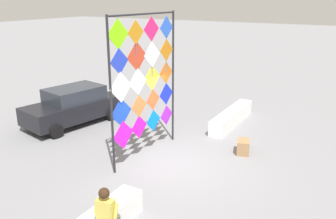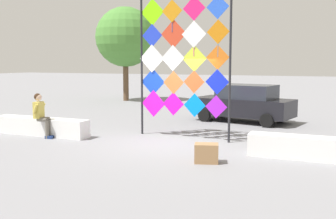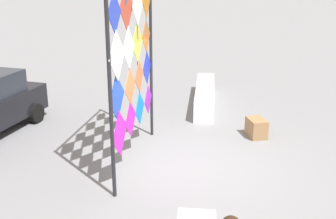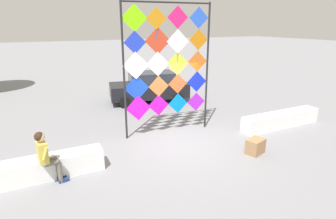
# 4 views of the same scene
# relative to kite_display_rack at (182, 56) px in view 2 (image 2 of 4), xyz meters

# --- Properties ---
(ground) EXTENTS (120.00, 120.00, 0.00)m
(ground) POSITION_rel_kite_display_rack_xyz_m (-0.11, -1.17, -2.58)
(ground) COLOR gray
(plaza_ledge_left) EXTENTS (3.51, 0.55, 0.57)m
(plaza_ledge_left) POSITION_rel_kite_display_rack_xyz_m (-4.44, -1.41, -2.29)
(plaza_ledge_left) COLOR white
(plaza_ledge_left) RESTS_ON ground
(plaza_ledge_right) EXTENTS (3.51, 0.55, 0.57)m
(plaza_ledge_right) POSITION_rel_kite_display_rack_xyz_m (4.22, -1.41, -2.29)
(plaza_ledge_right) COLOR white
(plaza_ledge_right) RESTS_ON ground
(kite_display_rack) EXTENTS (3.14, 0.33, 4.52)m
(kite_display_rack) POSITION_rel_kite_display_rack_xyz_m (0.00, 0.00, 0.00)
(kite_display_rack) COLOR #232328
(kite_display_rack) RESTS_ON ground
(seated_vendor) EXTENTS (0.64, 0.54, 1.42)m
(seated_vendor) POSITION_rel_kite_display_rack_xyz_m (-4.07, -1.79, -1.75)
(seated_vendor) COLOR #666056
(seated_vendor) RESTS_ON ground
(parked_car) EXTENTS (4.11, 2.44, 1.50)m
(parked_car) POSITION_rel_kite_display_rack_xyz_m (1.06, 4.18, -1.82)
(parked_car) COLOR black
(parked_car) RESTS_ON ground
(cardboard_box_large) EXTENTS (0.65, 0.54, 0.46)m
(cardboard_box_large) POSITION_rel_kite_display_rack_xyz_m (1.71, -2.72, -2.35)
(cardboard_box_large) COLOR #9E754C
(cardboard_box_large) RESTS_ON ground
(tree_far_right) EXTENTS (3.65, 3.65, 5.74)m
(tree_far_right) POSITION_rel_kite_display_rack_xyz_m (-7.78, 10.01, 1.33)
(tree_far_right) COLOR brown
(tree_far_right) RESTS_ON ground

